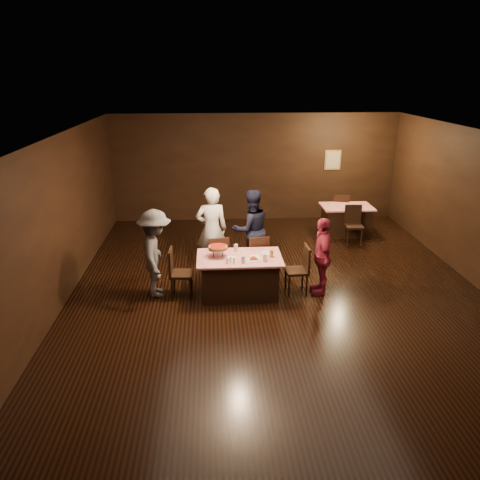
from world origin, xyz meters
name	(u,v)px	position (x,y,z in m)	size (l,w,h in m)	color
room	(282,187)	(0.00, 0.01, 2.14)	(10.00, 10.04, 3.02)	black
main_table	(239,276)	(-0.75, 0.12, 0.39)	(1.60, 1.00, 0.77)	#A30A16
back_table	(346,220)	(2.26, 3.47, 0.39)	(1.30, 0.90, 0.77)	red
chair_far_left	(218,257)	(-1.15, 0.87, 0.47)	(0.42, 0.42, 0.95)	black
chair_far_right	(256,256)	(-0.35, 0.87, 0.47)	(0.42, 0.42, 0.95)	black
chair_end_left	(181,273)	(-1.85, 0.12, 0.47)	(0.42, 0.42, 0.95)	black
chair_end_right	(297,270)	(0.35, 0.12, 0.47)	(0.42, 0.42, 0.95)	black
chair_back_near	(354,225)	(2.26, 2.77, 0.47)	(0.42, 0.42, 0.95)	black
chair_back_far	(340,211)	(2.26, 4.07, 0.47)	(0.42, 0.42, 0.95)	black
diner_white_jacket	(212,229)	(-1.26, 1.38, 0.91)	(0.66, 0.44, 1.82)	white
diner_navy_hoodie	(251,230)	(-0.41, 1.41, 0.87)	(0.85, 0.66, 1.75)	black
diner_grey_knit	(156,254)	(-2.31, 0.19, 0.85)	(1.09, 0.63, 1.69)	#4E4F53
diner_red_shirt	(322,256)	(0.83, 0.10, 0.76)	(0.89, 0.37, 1.51)	#A22540
pizza_stand	(218,247)	(-1.15, 0.17, 0.95)	(0.38, 0.38, 0.22)	black
plate_with_slice	(253,259)	(-0.50, -0.06, 0.80)	(0.25, 0.25, 0.06)	white
plate_empty	(267,253)	(-0.20, 0.27, 0.78)	(0.25, 0.25, 0.01)	white
glass_front_left	(243,259)	(-0.70, -0.18, 0.84)	(0.08, 0.08, 0.14)	silver
glass_front_right	(265,258)	(-0.30, -0.13, 0.84)	(0.08, 0.08, 0.14)	silver
glass_amber	(271,254)	(-0.15, 0.07, 0.84)	(0.08, 0.08, 0.14)	#BF7F26
glass_back	(236,248)	(-0.80, 0.42, 0.84)	(0.08, 0.08, 0.14)	silver
condiments	(230,260)	(-0.93, -0.16, 0.82)	(0.17, 0.10, 0.09)	silver
napkin_center	(255,256)	(-0.45, 0.12, 0.77)	(0.16, 0.16, 0.01)	white
napkin_left	(232,258)	(-0.90, 0.07, 0.77)	(0.16, 0.16, 0.01)	white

